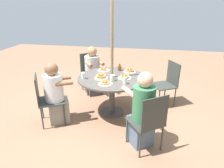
% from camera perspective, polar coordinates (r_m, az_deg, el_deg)
% --- Properties ---
extents(ground_plane, '(12.00, 12.00, 0.00)m').
position_cam_1_polar(ground_plane, '(4.03, 0.00, -8.03)').
color(ground_plane, '#8C664C').
extents(patio_table, '(1.27, 1.27, 0.75)m').
position_cam_1_polar(patio_table, '(3.74, 0.00, 0.48)').
color(patio_table, '#4C4742').
rests_on(patio_table, ground).
extents(umbrella_pole, '(0.05, 0.05, 2.26)m').
position_cam_1_polar(umbrella_pole, '(3.59, 0.00, 7.76)').
color(umbrella_pole, '#846B4C').
rests_on(umbrella_pole, ground).
extents(patio_chair_north, '(0.61, 0.61, 0.92)m').
position_cam_1_polar(patio_chair_north, '(4.84, -6.20, 3.91)').
color(patio_chair_north, '#333833').
rests_on(patio_chair_north, ground).
extents(diner_north, '(0.57, 0.54, 1.12)m').
position_cam_1_polar(diner_north, '(4.68, -5.46, 3.27)').
color(diner_north, '#3D3D42').
rests_on(diner_north, ground).
extents(patio_chair_east, '(0.59, 0.59, 0.92)m').
position_cam_1_polar(patio_chair_east, '(3.64, -18.48, -3.57)').
color(patio_chair_east, '#333833').
rests_on(patio_chair_east, ground).
extents(diner_east, '(0.50, 0.55, 1.12)m').
position_cam_1_polar(diner_east, '(3.64, -15.70, -3.19)').
color(diner_east, gray).
rests_on(diner_east, ground).
extents(patio_chair_south, '(0.61, 0.61, 0.92)m').
position_cam_1_polar(patio_chair_south, '(2.87, 10.51, -10.06)').
color(patio_chair_south, '#333833').
rests_on(patio_chair_south, ground).
extents(diner_south, '(0.58, 0.55, 1.17)m').
position_cam_1_polar(diner_south, '(2.98, 8.58, -7.97)').
color(diner_south, slate).
rests_on(diner_south, ground).
extents(patio_chair_west, '(0.59, 0.59, 0.92)m').
position_cam_1_polar(patio_chair_west, '(4.29, 15.57, 0.75)').
color(patio_chair_west, '#333833').
rests_on(patio_chair_west, ground).
extents(pancake_plate_a, '(0.24, 0.24, 0.05)m').
position_cam_1_polar(pancake_plate_a, '(3.38, -1.95, 0.20)').
color(pancake_plate_a, white).
rests_on(pancake_plate_a, patio_table).
extents(pancake_plate_b, '(0.24, 0.24, 0.08)m').
position_cam_1_polar(pancake_plate_b, '(3.64, -3.14, 2.07)').
color(pancake_plate_b, white).
rests_on(pancake_plate_b, patio_table).
extents(pancake_plate_c, '(0.24, 0.24, 0.04)m').
position_cam_1_polar(pancake_plate_c, '(4.07, -2.42, 4.02)').
color(pancake_plate_c, white).
rests_on(pancake_plate_c, patio_table).
extents(pancake_plate_d, '(0.24, 0.24, 0.06)m').
position_cam_1_polar(pancake_plate_d, '(3.99, 5.08, 3.73)').
color(pancake_plate_d, white).
rests_on(pancake_plate_d, patio_table).
extents(pancake_plate_e, '(0.24, 0.24, 0.06)m').
position_cam_1_polar(pancake_plate_e, '(3.66, 3.64, 1.99)').
color(pancake_plate_e, white).
rests_on(pancake_plate_e, patio_table).
extents(syrup_bottle, '(0.10, 0.07, 0.14)m').
position_cam_1_polar(syrup_bottle, '(4.06, 2.16, 4.62)').
color(syrup_bottle, brown).
rests_on(syrup_bottle, patio_table).
extents(coffee_cup, '(0.08, 0.08, 0.11)m').
position_cam_1_polar(coffee_cup, '(3.52, 0.08, 1.78)').
color(coffee_cup, beige).
rests_on(coffee_cup, patio_table).
extents(drinking_glass_a, '(0.07, 0.07, 0.12)m').
position_cam_1_polar(drinking_glass_a, '(3.38, 3.72, 0.96)').
color(drinking_glass_a, silver).
rests_on(drinking_glass_a, patio_table).
extents(drinking_glass_b, '(0.08, 0.08, 0.12)m').
position_cam_1_polar(drinking_glass_b, '(3.65, -8.26, 2.40)').
color(drinking_glass_b, silver).
rests_on(drinking_glass_b, patio_table).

